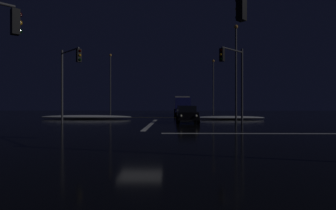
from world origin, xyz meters
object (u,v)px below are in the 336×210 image
streetlamp_right_far (213,83)px  traffic_signal_nw (69,72)px  sedan_blue (187,112)px  streetlamp_left_far (110,80)px  sedan_gray (183,111)px  box_truck (182,105)px  sedan_black (187,114)px  traffic_signal_se (314,19)px  traffic_signal_ne (234,72)px  streetlamp_right_near (236,66)px

streetlamp_right_far → traffic_signal_nw: bearing=-125.2°
sedan_blue → streetlamp_left_far: bearing=130.5°
sedan_blue → sedan_gray: size_ratio=1.00×
sedan_gray → box_truck: size_ratio=0.52×
sedan_black → streetlamp_right_far: streetlamp_right_far is taller
sedan_blue → traffic_signal_se: size_ratio=0.66×
traffic_signal_ne → streetlamp_right_near: 6.44m
sedan_blue → traffic_signal_se: traffic_signal_se is taller
sedan_gray → streetlamp_right_far: streetlamp_right_far is taller
streetlamp_right_near → streetlamp_right_far: bearing=90.0°
sedan_blue → traffic_signal_ne: bearing=-65.5°
sedan_gray → streetlamp_left_far: (-11.97, 7.59, 5.04)m
sedan_black → box_truck: 19.88m
box_truck → streetlamp_left_far: 12.78m
sedan_gray → streetlamp_right_near: bearing=-57.6°
streetlamp_right_near → streetlamp_left_far: streetlamp_left_far is taller
sedan_gray → traffic_signal_se: (3.26, -28.14, 3.72)m
sedan_black → box_truck: bearing=89.4°
sedan_gray → traffic_signal_se: 28.57m
traffic_signal_se → traffic_signal_ne: size_ratio=0.99×
box_truck → streetlamp_right_far: 6.34m
traffic_signal_se → streetlamp_left_far: size_ratio=0.63×
sedan_gray → traffic_signal_ne: 15.42m
traffic_signal_nw → streetlamp_left_far: bearing=94.3°
streetlamp_left_far → sedan_gray: bearing=-32.4°
traffic_signal_se → traffic_signal_ne: 13.64m
sedan_gray → box_truck: 7.75m
traffic_signal_se → streetlamp_left_far: (-15.23, 35.73, 1.32)m
sedan_blue → streetlamp_right_far: streetlamp_right_far is taller
traffic_signal_ne → streetlamp_left_far: bearing=125.4°
box_truck → traffic_signal_se: traffic_signal_se is taller
box_truck → streetlamp_right_far: (5.21, -0.11, 3.60)m
traffic_signal_nw → streetlamp_right_far: (15.64, 22.17, 0.87)m
box_truck → streetlamp_left_far: (-12.10, -0.11, 4.13)m
sedan_black → traffic_signal_nw: traffic_signal_nw is taller
sedan_black → traffic_signal_ne: 5.79m
streetlamp_left_far → sedan_blue: bearing=-49.5°
traffic_signal_se → streetlamp_right_near: streetlamp_right_near is taller
traffic_signal_nw → streetlamp_right_far: bearing=54.8°
streetlamp_left_far → streetlamp_right_near: bearing=-42.7°
traffic_signal_ne → streetlamp_right_near: size_ratio=0.64×
sedan_gray → streetlamp_right_near: streetlamp_right_near is taller
sedan_black → traffic_signal_nw: bearing=-166.7°
sedan_blue → sedan_gray: 6.58m
box_truck → streetlamp_left_far: size_ratio=0.81×
traffic_signal_se → streetlamp_right_far: bearing=86.7°
streetlamp_right_near → streetlamp_left_far: 23.57m
sedan_gray → streetlamp_right_far: 10.32m
traffic_signal_ne → streetlamp_right_near: (1.59, 6.09, 1.38)m
streetlamp_right_near → traffic_signal_ne: bearing=-104.6°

